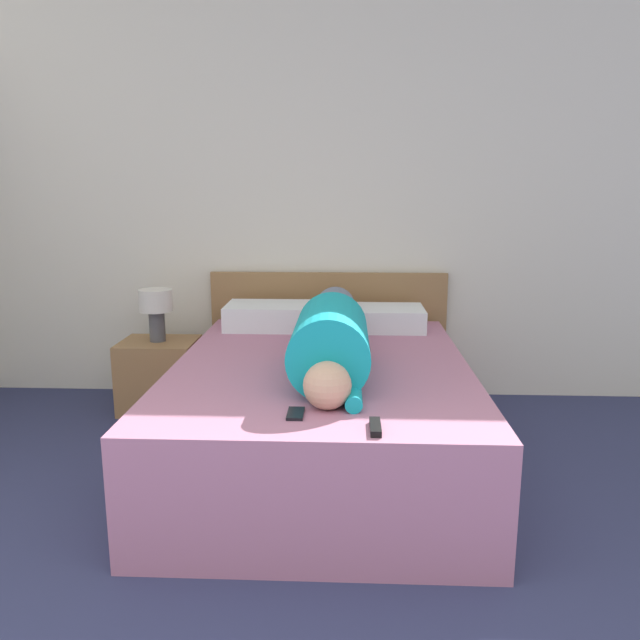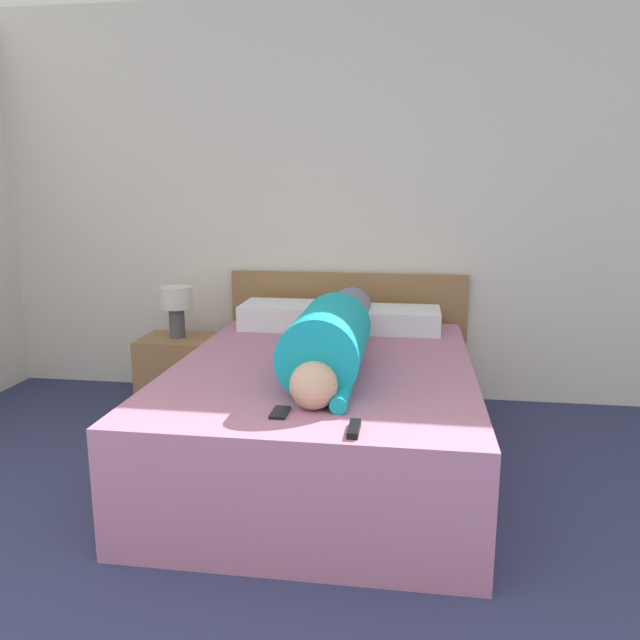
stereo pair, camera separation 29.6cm
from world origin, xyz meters
name	(u,v)px [view 1 (the left image)]	position (x,y,z in m)	size (l,w,h in m)	color
wall_back	(350,205)	(0.00, 3.71, 1.30)	(6.32, 0.06, 2.60)	silver
bed	(321,413)	(-0.14, 2.53, 0.27)	(1.47, 2.04, 0.55)	#B2708E
headboard	(328,335)	(-0.14, 3.64, 0.43)	(1.59, 0.04, 0.85)	olive
nightstand	(160,375)	(-1.22, 3.29, 0.23)	(0.48, 0.39, 0.45)	olive
table_lamp	(156,306)	(-1.22, 3.29, 0.68)	(0.21, 0.21, 0.33)	#4C4C51
person_lying	(332,335)	(-0.09, 2.49, 0.70)	(0.35, 1.66, 0.35)	tan
pillow_near_headboard	(275,316)	(-0.47, 3.31, 0.62)	(0.61, 0.37, 0.15)	white
pillow_second	(377,318)	(0.17, 3.31, 0.61)	(0.58, 0.37, 0.14)	white
tv_remote	(375,427)	(0.09, 1.63, 0.56)	(0.04, 0.15, 0.02)	black
cell_phone	(296,414)	(-0.21, 1.77, 0.55)	(0.06, 0.13, 0.01)	black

